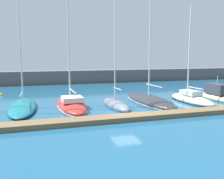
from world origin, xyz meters
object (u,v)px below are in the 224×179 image
object	(u,v)px
sailboat_slate_fourth	(116,104)
motorboat_sand_seventh	(217,95)
sailboat_charcoal_fifth	(149,100)
mooring_buoy_yellow	(0,96)
sailboat_ivory_sixth	(191,99)
sailboat_teal_second	(23,106)
sailboat_red_third	(71,104)

from	to	relation	value
sailboat_slate_fourth	motorboat_sand_seventh	world-z (taller)	sailboat_slate_fourth
sailboat_charcoal_fifth	mooring_buoy_yellow	bearing A→B (deg)	56.64
sailboat_ivory_sixth	sailboat_teal_second	bearing A→B (deg)	80.89
mooring_buoy_yellow	motorboat_sand_seventh	bearing A→B (deg)	-22.96
sailboat_slate_fourth	motorboat_sand_seventh	bearing A→B (deg)	-91.23
sailboat_slate_fourth	sailboat_red_third	bearing A→B (deg)	72.51
sailboat_charcoal_fifth	mooring_buoy_yellow	distance (m)	20.53
sailboat_slate_fourth	sailboat_ivory_sixth	size ratio (longest dim) A/B	1.02
sailboat_red_third	sailboat_slate_fourth	bearing A→B (deg)	-107.00
sailboat_charcoal_fifth	motorboat_sand_seventh	world-z (taller)	sailboat_charcoal_fifth
sailboat_ivory_sixth	motorboat_sand_seventh	distance (m)	4.25
sailboat_red_third	sailboat_ivory_sixth	size ratio (longest dim) A/B	1.33
sailboat_teal_second	sailboat_red_third	bearing A→B (deg)	-95.40
sailboat_teal_second	sailboat_charcoal_fifth	world-z (taller)	sailboat_charcoal_fifth
sailboat_red_third	motorboat_sand_seventh	world-z (taller)	sailboat_red_third
sailboat_red_third	sailboat_charcoal_fifth	bearing A→B (deg)	-92.14
sailboat_red_third	sailboat_slate_fourth	size ratio (longest dim) A/B	1.31
sailboat_teal_second	sailboat_ivory_sixth	bearing A→B (deg)	-95.71
sailboat_teal_second	motorboat_sand_seventh	distance (m)	23.22
sailboat_red_third	sailboat_charcoal_fifth	distance (m)	9.26
motorboat_sand_seventh	mooring_buoy_yellow	distance (m)	28.97
sailboat_slate_fourth	mooring_buoy_yellow	xyz separation A→B (m)	(-13.09, 11.56, -0.26)
sailboat_red_third	mooring_buoy_yellow	world-z (taller)	sailboat_red_third
sailboat_teal_second	sailboat_ivory_sixth	world-z (taller)	sailboat_teal_second
sailboat_teal_second	mooring_buoy_yellow	xyz separation A→B (m)	(-3.50, 9.80, -0.32)
sailboat_teal_second	sailboat_red_third	world-z (taller)	sailboat_teal_second
sailboat_red_third	mooring_buoy_yellow	distance (m)	13.34
sailboat_teal_second	mooring_buoy_yellow	size ratio (longest dim) A/B	21.59
sailboat_red_third	sailboat_charcoal_fifth	size ratio (longest dim) A/B	0.72
mooring_buoy_yellow	sailboat_slate_fourth	bearing A→B (deg)	-41.44
sailboat_teal_second	motorboat_sand_seventh	bearing A→B (deg)	-93.34
sailboat_red_third	sailboat_charcoal_fifth	world-z (taller)	sailboat_charcoal_fifth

